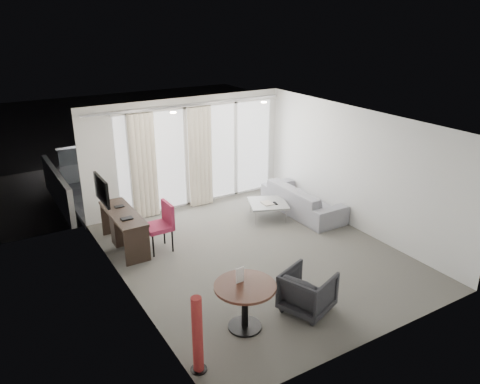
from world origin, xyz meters
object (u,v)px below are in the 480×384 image
rattan_chair_a (221,170)px  rattan_chair_b (228,159)px  desk (124,230)px  sofa (303,199)px  desk_chair (158,228)px  red_lamp (197,335)px  coffee_table (268,210)px  round_table (245,307)px  tub_armchair (308,291)px

rattan_chair_a → rattan_chair_b: bearing=26.5°
desk → sofa: desk is taller
desk_chair → rattan_chair_b: 4.99m
red_lamp → rattan_chair_a: 6.99m
coffee_table → desk_chair: bearing=-176.1°
red_lamp → coffee_table: bearing=45.3°
sofa → desk_chair: bearing=90.3°
round_table → desk: bearing=101.7°
red_lamp → tub_armchair: 2.09m
round_table → sofa: 4.51m
coffee_table → rattan_chair_a: bearing=87.5°
desk → rattan_chair_b: (4.09, 3.04, -0.00)m
rattan_chair_b → sofa: bearing=-68.5°
desk_chair → round_table: bearing=-87.7°
red_lamp → coffee_table: 5.03m
round_table → sofa: round_table is taller
red_lamp → rattan_chair_a: bearing=58.7°
round_table → tub_armchair: round_table is taller
desk → desk_chair: 0.71m
desk_chair → round_table: (0.17, -2.94, -0.12)m
desk → round_table: (0.70, -3.40, -0.01)m
rattan_chair_a → rattan_chair_b: (0.74, 0.92, -0.06)m
desk_chair → coffee_table: (2.71, 0.18, -0.30)m
desk_chair → sofa: bearing=-0.7°
round_table → rattan_chair_b: rattan_chair_b is taller
red_lamp → sofa: (4.40, 3.41, -0.24)m
sofa → rattan_chair_b: size_ratio=2.97×
desk_chair → rattan_chair_b: (3.55, 3.51, -0.11)m
desk → coffee_table: (3.24, -0.28, -0.19)m
desk → rattan_chair_b: desk is taller
desk_chair → sofa: (3.58, 0.02, -0.16)m
tub_armchair → rattan_chair_b: rattan_chair_b is taller
desk → rattan_chair_b: 5.10m
desk → sofa: bearing=-6.1°
red_lamp → rattan_chair_b: red_lamp is taller
coffee_table → rattan_chair_b: size_ratio=1.10×
round_table → rattan_chair_b: size_ratio=1.22×
desk → sofa: (4.11, -0.44, -0.05)m
desk → rattan_chair_a: size_ratio=1.85×
desk_chair → tub_armchair: (1.24, -3.07, -0.15)m
desk → red_lamp: red_lamp is taller
rattan_chair_a → sofa: bearing=-98.0°
desk → coffee_table: bearing=-4.9°
coffee_table → red_lamp: bearing=-134.7°
tub_armchair → rattan_chair_b: (2.32, 6.57, 0.04)m
desk → desk_chair: bearing=-41.0°
desk_chair → rattan_chair_b: desk_chair is taller
tub_armchair → rattan_chair_b: bearing=-40.0°
round_table → tub_armchair: bearing=-6.9°
desk → coffee_table: size_ratio=1.94×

